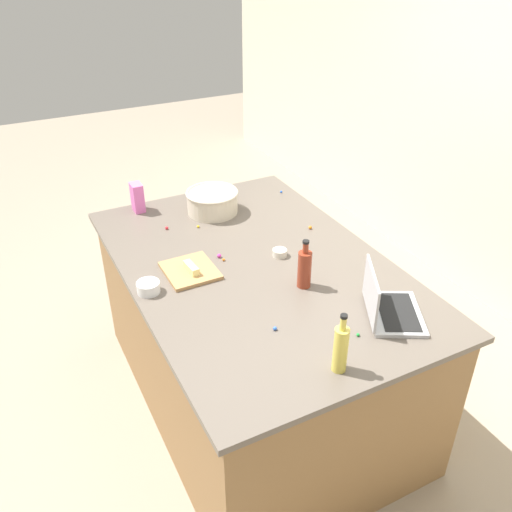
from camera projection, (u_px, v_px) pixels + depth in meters
ground_plane at (256, 395)px, 3.17m from camera, size 12.00×12.00×0.00m
island_counter at (256, 335)px, 2.93m from camera, size 1.88×1.24×0.90m
laptop at (387, 306)px, 2.33m from camera, size 0.38×0.35×0.22m
mixing_bowl_large at (212, 201)px, 3.15m from camera, size 0.30×0.30×0.13m
bottle_soy at (304, 268)px, 2.49m from camera, size 0.06×0.06×0.24m
bottle_oil at (341, 348)px, 2.01m from camera, size 0.06×0.06×0.26m
cutting_board at (190, 271)px, 2.64m from camera, size 0.27×0.24×0.02m
butter_stick_left at (191, 268)px, 2.61m from camera, size 0.11×0.04×0.04m
ramekin_small at (280, 253)px, 2.76m from camera, size 0.07×0.07×0.04m
ramekin_medium at (148, 287)px, 2.48m from camera, size 0.11×0.11×0.05m
candy_bag at (137, 197)px, 3.16m from camera, size 0.09×0.06×0.17m
candy_0 at (224, 260)px, 2.72m from camera, size 0.01×0.01×0.01m
candy_1 at (219, 256)px, 2.75m from camera, size 0.02×0.02×0.02m
candy_2 at (198, 227)px, 3.02m from camera, size 0.01×0.01×0.01m
candy_3 at (358, 335)px, 2.23m from camera, size 0.01×0.01×0.01m
candy_4 at (167, 228)px, 3.00m from camera, size 0.02×0.02×0.02m
candy_5 at (275, 329)px, 2.26m from camera, size 0.02×0.02×0.02m
candy_6 at (281, 192)px, 3.41m from camera, size 0.01×0.01×0.01m
candy_7 at (207, 195)px, 3.37m from camera, size 0.02×0.02×0.02m
candy_8 at (310, 228)px, 3.01m from camera, size 0.02×0.02×0.02m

